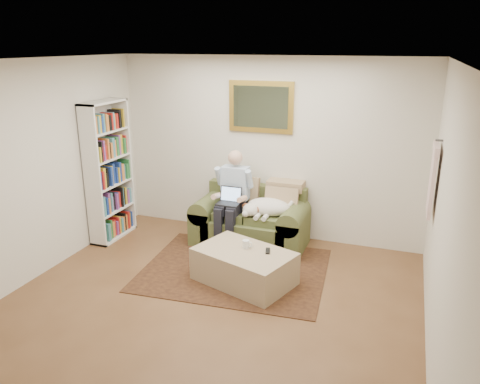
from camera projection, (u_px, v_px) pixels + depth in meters
The scene contains 12 objects.
room_shell at pixel (207, 192), 4.81m from camera, with size 4.51×5.00×2.61m.
rug at pixel (235, 269), 5.96m from camera, with size 2.27×1.81×0.01m, color black.
sofa at pixel (251, 225), 6.68m from camera, with size 1.59×0.81×0.96m.
seated_man at pixel (231, 200), 6.51m from camera, with size 0.53×0.75×1.34m, color #8CACD8, non-canonical shape.
laptop at pixel (230, 199), 6.44m from camera, with size 0.31×0.24×0.22m.
sleeping_dog at pixel (269, 207), 6.42m from camera, with size 0.66×0.41×0.24m, color white, non-canonical shape.
ottoman at pixel (244, 266), 5.60m from camera, with size 1.13×0.72×0.41m, color tan.
coffee_mug at pixel (246, 244), 5.60m from camera, with size 0.08×0.08×0.10m, color white.
tv_remote at pixel (268, 251), 5.51m from camera, with size 0.05×0.15×0.02m, color black.
bookshelf at pixel (109, 171), 6.70m from camera, with size 0.28×0.80×2.00m, color white, non-canonical shape.
wall_mirror at pixel (261, 107), 6.55m from camera, with size 0.94×0.04×0.72m.
hanging_shirt at pixel (433, 176), 5.20m from camera, with size 0.06×0.52×0.90m, color beige, non-canonical shape.
Camera 1 is at (1.88, -3.84, 2.76)m, focal length 35.00 mm.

